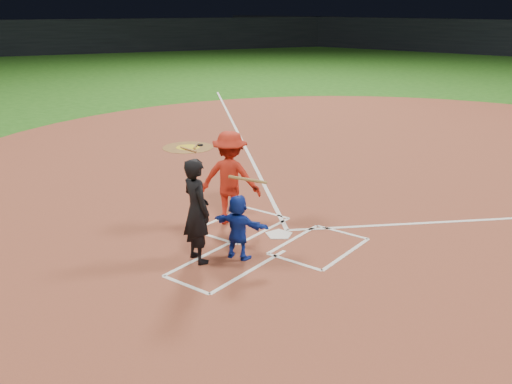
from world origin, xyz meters
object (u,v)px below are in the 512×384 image
Objects in this scene: batter_at_plate at (230,178)px; catcher at (238,227)px; home_plate at (279,234)px; on_deck_circle at (188,147)px; umpire at (197,211)px.

catcher is at bearing -45.96° from batter_at_plate.
home_plate is 0.35× the size of on_deck_circle.
on_deck_circle is 8.94m from umpire.
on_deck_circle is at bearing -25.48° from umpire.
on_deck_circle is 1.36× the size of catcher.
home_plate is at bearing -96.50° from catcher.
home_plate reaches higher than on_deck_circle.
on_deck_circle is at bearing 141.19° from batter_at_plate.
catcher is 0.85m from umpire.
catcher is 1.87m from batter_at_plate.
batter_at_plate is at bearing -48.74° from umpire.
catcher is 0.61× the size of batter_at_plate.
home_plate is at bearing -85.18° from umpire.
catcher is at bearing -40.27° from on_deck_circle.
catcher reaches higher than home_plate.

